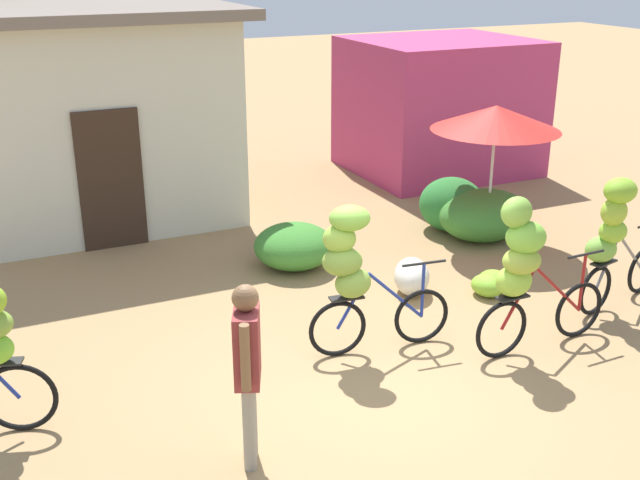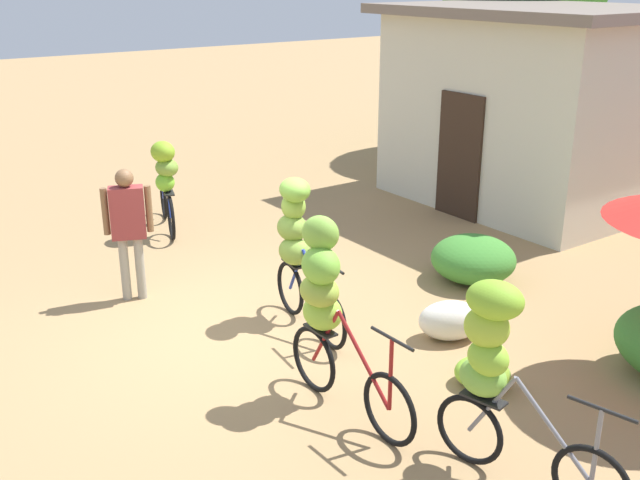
{
  "view_description": "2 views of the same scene",
  "coord_description": "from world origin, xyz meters",
  "px_view_note": "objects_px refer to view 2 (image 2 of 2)",
  "views": [
    {
      "loc": [
        -3.23,
        -5.8,
        4.08
      ],
      "look_at": [
        0.17,
        1.55,
        1.0
      ],
      "focal_mm": 43.46,
      "sensor_mm": 36.0,
      "label": 1
    },
    {
      "loc": [
        6.64,
        -3.59,
        3.78
      ],
      "look_at": [
        0.38,
        0.87,
        1.0
      ],
      "focal_mm": 41.72,
      "sensor_mm": 36.0,
      "label": 2
    }
  ],
  "objects_px": {
    "banana_pile_on_ground": "(485,373)",
    "produce_sack": "(450,320)",
    "person_vendor": "(128,221)",
    "bicycle_by_shop": "(497,364)",
    "bicycle_near_pile": "(297,239)",
    "building_low": "(530,105)",
    "bicycle_leftmost": "(165,178)",
    "bicycle_center_loaded": "(327,301)"
  },
  "relations": [
    {
      "from": "produce_sack",
      "to": "person_vendor",
      "type": "relative_size",
      "value": 0.43
    },
    {
      "from": "bicycle_by_shop",
      "to": "bicycle_center_loaded",
      "type": "bearing_deg",
      "value": -165.68
    },
    {
      "from": "building_low",
      "to": "banana_pile_on_ground",
      "type": "xyz_separation_m",
      "value": [
        3.95,
        -5.23,
        -1.52
      ]
    },
    {
      "from": "bicycle_by_shop",
      "to": "bicycle_near_pile",
      "type": "bearing_deg",
      "value": 174.11
    },
    {
      "from": "bicycle_near_pile",
      "to": "banana_pile_on_ground",
      "type": "bearing_deg",
      "value": 15.78
    },
    {
      "from": "bicycle_near_pile",
      "to": "produce_sack",
      "type": "distance_m",
      "value": 1.89
    },
    {
      "from": "banana_pile_on_ground",
      "to": "produce_sack",
      "type": "height_order",
      "value": "produce_sack"
    },
    {
      "from": "person_vendor",
      "to": "bicycle_near_pile",
      "type": "bearing_deg",
      "value": 38.56
    },
    {
      "from": "bicycle_by_shop",
      "to": "produce_sack",
      "type": "xyz_separation_m",
      "value": [
        -1.84,
        1.4,
        -0.76
      ]
    },
    {
      "from": "building_low",
      "to": "bicycle_leftmost",
      "type": "distance_m",
      "value": 6.18
    },
    {
      "from": "banana_pile_on_ground",
      "to": "produce_sack",
      "type": "bearing_deg",
      "value": 154.51
    },
    {
      "from": "building_low",
      "to": "banana_pile_on_ground",
      "type": "bearing_deg",
      "value": -52.95
    },
    {
      "from": "bicycle_leftmost",
      "to": "bicycle_near_pile",
      "type": "xyz_separation_m",
      "value": [
        3.62,
        -0.06,
        0.1
      ]
    },
    {
      "from": "bicycle_center_loaded",
      "to": "produce_sack",
      "type": "xyz_separation_m",
      "value": [
        -0.22,
        1.81,
        -0.79
      ]
    },
    {
      "from": "banana_pile_on_ground",
      "to": "produce_sack",
      "type": "relative_size",
      "value": 0.86
    },
    {
      "from": "person_vendor",
      "to": "produce_sack",
      "type": "bearing_deg",
      "value": 38.32
    },
    {
      "from": "bicycle_near_pile",
      "to": "produce_sack",
      "type": "xyz_separation_m",
      "value": [
        1.37,
        1.07,
        -0.76
      ]
    },
    {
      "from": "building_low",
      "to": "bicycle_by_shop",
      "type": "relative_size",
      "value": 2.78
    },
    {
      "from": "bicycle_near_pile",
      "to": "person_vendor",
      "type": "xyz_separation_m",
      "value": [
        -1.64,
        -1.31,
        0.02
      ]
    },
    {
      "from": "building_low",
      "to": "bicycle_center_loaded",
      "type": "relative_size",
      "value": 2.61
    },
    {
      "from": "bicycle_center_loaded",
      "to": "bicycle_by_shop",
      "type": "xyz_separation_m",
      "value": [
        1.62,
        0.41,
        -0.03
      ]
    },
    {
      "from": "bicycle_by_shop",
      "to": "person_vendor",
      "type": "relative_size",
      "value": 1.02
    },
    {
      "from": "bicycle_center_loaded",
      "to": "person_vendor",
      "type": "relative_size",
      "value": 1.08
    },
    {
      "from": "bicycle_leftmost",
      "to": "bicycle_near_pile",
      "type": "height_order",
      "value": "bicycle_near_pile"
    },
    {
      "from": "bicycle_leftmost",
      "to": "bicycle_center_loaded",
      "type": "relative_size",
      "value": 0.95
    },
    {
      "from": "bicycle_center_loaded",
      "to": "bicycle_leftmost",
      "type": "bearing_deg",
      "value": 171.27
    },
    {
      "from": "bicycle_leftmost",
      "to": "bicycle_by_shop",
      "type": "bearing_deg",
      "value": -3.23
    },
    {
      "from": "bicycle_leftmost",
      "to": "banana_pile_on_ground",
      "type": "bearing_deg",
      "value": 5.68
    },
    {
      "from": "bicycle_by_shop",
      "to": "produce_sack",
      "type": "height_order",
      "value": "bicycle_by_shop"
    },
    {
      "from": "bicycle_near_pile",
      "to": "banana_pile_on_ground",
      "type": "xyz_separation_m",
      "value": [
        2.27,
        0.64,
        -0.84
      ]
    },
    {
      "from": "bicycle_near_pile",
      "to": "bicycle_center_loaded",
      "type": "height_order",
      "value": "bicycle_center_loaded"
    },
    {
      "from": "bicycle_leftmost",
      "to": "person_vendor",
      "type": "xyz_separation_m",
      "value": [
        1.98,
        -1.37,
        0.12
      ]
    },
    {
      "from": "bicycle_near_pile",
      "to": "banana_pile_on_ground",
      "type": "relative_size",
      "value": 2.76
    },
    {
      "from": "building_low",
      "to": "bicycle_near_pile",
      "type": "height_order",
      "value": "building_low"
    },
    {
      "from": "bicycle_center_loaded",
      "to": "bicycle_by_shop",
      "type": "bearing_deg",
      "value": 14.32
    },
    {
      "from": "produce_sack",
      "to": "bicycle_leftmost",
      "type": "bearing_deg",
      "value": -168.5
    },
    {
      "from": "produce_sack",
      "to": "person_vendor",
      "type": "distance_m",
      "value": 3.92
    },
    {
      "from": "bicycle_leftmost",
      "to": "bicycle_center_loaded",
      "type": "bearing_deg",
      "value": -8.73
    },
    {
      "from": "building_low",
      "to": "bicycle_by_shop",
      "type": "distance_m",
      "value": 7.92
    },
    {
      "from": "building_low",
      "to": "bicycle_leftmost",
      "type": "xyz_separation_m",
      "value": [
        -1.94,
        -5.81,
        -0.78
      ]
    },
    {
      "from": "produce_sack",
      "to": "bicycle_near_pile",
      "type": "bearing_deg",
      "value": -141.97
    },
    {
      "from": "banana_pile_on_ground",
      "to": "person_vendor",
      "type": "xyz_separation_m",
      "value": [
        -3.91,
        -1.95,
        0.86
      ]
    }
  ]
}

